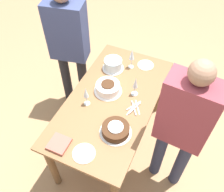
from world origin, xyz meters
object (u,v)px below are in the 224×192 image
wine_glass_extra (86,93)px  wine_glass_near (135,84)px  person_watching (69,42)px  cake_front_chocolate (116,130)px  wine_glass_far (132,55)px  person_cutting (183,123)px  cake_center_white (108,88)px  cake_back_decorated (113,64)px

wine_glass_extra → wine_glass_near: bearing=-51.1°
person_watching → wine_glass_extra: bearing=-59.2°
cake_front_chocolate → person_watching: person_watching is taller
wine_glass_far → person_cutting: size_ratio=0.15×
cake_front_chocolate → person_cutting: size_ratio=0.17×
person_cutting → wine_glass_extra: bearing=4.6°
cake_center_white → person_cutting: bearing=-106.6°
wine_glass_far → person_watching: size_ratio=0.15×
wine_glass_far → person_watching: person_watching is taller
wine_glass_near → person_cutting: 0.58m
wine_glass_near → person_cutting: (-0.29, -0.50, 0.05)m
cake_back_decorated → wine_glass_extra: wine_glass_extra is taller
wine_glass_extra → person_watching: size_ratio=0.13×
cake_front_chocolate → wine_glass_near: wine_glass_near is taller
wine_glass_near → person_watching: 0.90m
wine_glass_far → person_cutting: bearing=-133.7°
wine_glass_far → wine_glass_extra: bearing=162.8°
cake_back_decorated → person_cutting: person_cutting is taller
cake_center_white → person_watching: size_ratio=0.17×
wine_glass_near → person_cutting: bearing=-120.2°
wine_glass_near → person_cutting: size_ratio=0.14×
cake_center_white → cake_front_chocolate: cake_center_white is taller
cake_front_chocolate → wine_glass_extra: 0.42m
cake_front_chocolate → wine_glass_near: bearing=0.9°
cake_center_white → wine_glass_near: 0.28m
cake_center_white → wine_glass_near: (0.07, -0.25, 0.10)m
cake_front_chocolate → wine_glass_far: wine_glass_far is taller
wine_glass_near → person_watching: person_watching is taller
person_watching → cake_center_white: bearing=-39.6°
cake_front_chocolate → person_watching: bearing=49.8°
cake_center_white → person_cutting: (-0.22, -0.75, 0.14)m
person_cutting → cake_center_white: bearing=-12.0°
cake_back_decorated → wine_glass_far: 0.22m
cake_front_chocolate → person_cutting: 0.55m
wine_glass_far → cake_front_chocolate: bearing=-168.1°
wine_glass_far → wine_glass_extra: (-0.63, 0.20, -0.02)m
cake_center_white → person_cutting: 0.80m
wine_glass_far → person_cutting: 0.92m
cake_front_chocolate → wine_glass_far: size_ratio=1.17×
wine_glass_near → wine_glass_far: (0.34, 0.16, 0.02)m
wine_glass_near → person_watching: (0.26, 0.86, 0.03)m
person_watching → wine_glass_far: bearing=-4.3°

